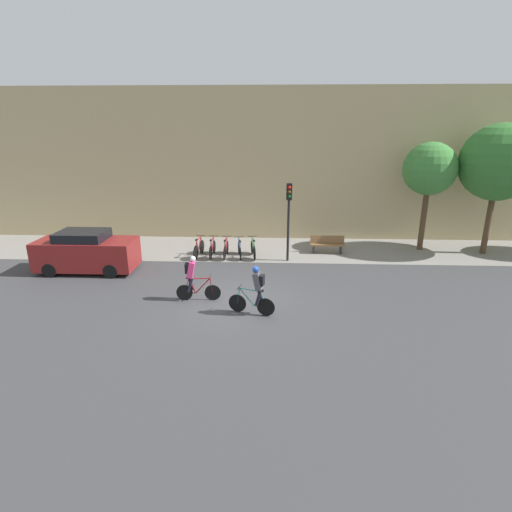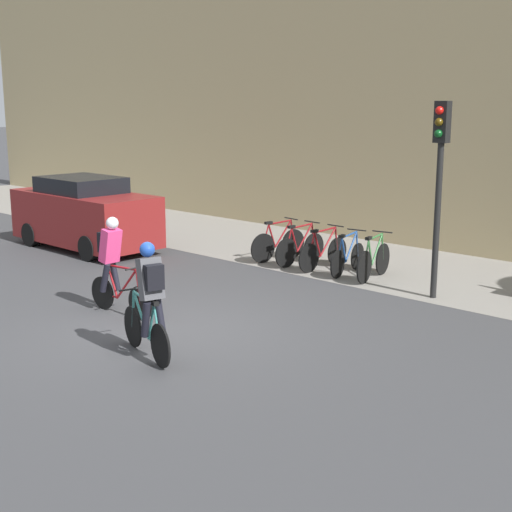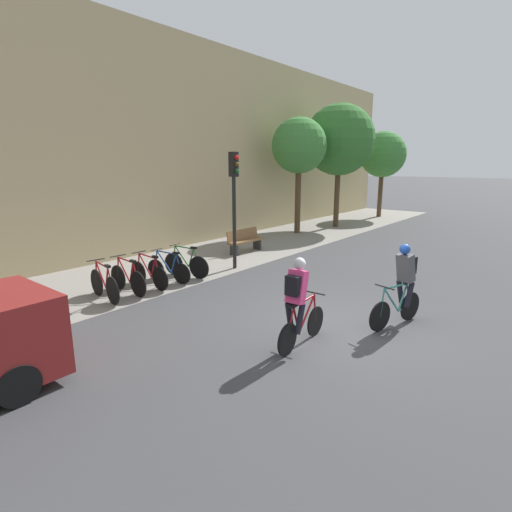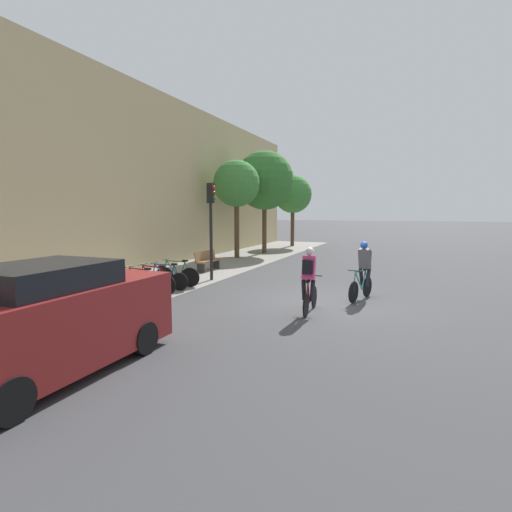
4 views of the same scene
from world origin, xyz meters
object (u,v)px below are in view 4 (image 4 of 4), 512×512
(parked_bike_0, at_px, (125,289))
(traffic_light_pole, at_px, (211,213))
(cyclist_pink, at_px, (309,278))
(parked_bike_2, at_px, (154,282))
(parked_bike_1, at_px, (140,285))
(parked_car, at_px, (49,322))
(parked_bike_3, at_px, (166,279))
(cyclist_grey, at_px, (364,268))
(parked_bike_4, at_px, (177,275))
(bench, at_px, (207,260))

(parked_bike_0, distance_m, traffic_light_pole, 4.94)
(parked_bike_0, bearing_deg, cyclist_pink, -81.88)
(parked_bike_2, height_order, traffic_light_pole, traffic_light_pole)
(parked_bike_0, height_order, parked_bike_1, parked_bike_0)
(parked_bike_2, bearing_deg, traffic_light_pole, -8.80)
(parked_bike_1, relative_size, parked_car, 0.38)
(traffic_light_pole, bearing_deg, parked_bike_0, 173.87)
(parked_bike_3, bearing_deg, cyclist_grey, -80.20)
(parked_bike_4, bearing_deg, traffic_light_pole, -15.63)
(parked_bike_4, xyz_separation_m, traffic_light_pole, (1.69, -0.47, 2.17))
(parked_bike_1, relative_size, parked_bike_3, 1.05)
(parked_bike_3, distance_m, traffic_light_pole, 3.27)
(parked_bike_1, distance_m, parked_bike_3, 1.36)
(cyclist_pink, xyz_separation_m, parked_bike_2, (0.61, 5.28, -0.55))
(cyclist_pink, relative_size, parked_bike_3, 1.11)
(parked_bike_0, bearing_deg, bench, 7.48)
(parked_bike_0, relative_size, parked_bike_1, 1.00)
(parked_bike_1, bearing_deg, parked_car, -156.17)
(parked_bike_1, xyz_separation_m, bench, (5.80, 0.85, 0.07))
(parked_bike_0, xyz_separation_m, bench, (6.48, 0.85, 0.06))
(cyclist_grey, relative_size, parked_car, 0.41)
(parked_bike_1, distance_m, parked_bike_4, 2.04)
(cyclist_pink, bearing_deg, parked_bike_3, 76.30)
(cyclist_pink, xyz_separation_m, cyclist_grey, (2.39, -1.08, -0.00))
(cyclist_pink, relative_size, parked_bike_1, 1.06)
(parked_bike_2, relative_size, traffic_light_pole, 0.45)
(parked_car, bearing_deg, parked_bike_2, 21.36)
(cyclist_pink, height_order, traffic_light_pole, traffic_light_pole)
(parked_car, bearing_deg, traffic_light_pole, 11.64)
(bench, bearing_deg, parked_bike_4, -167.25)
(cyclist_grey, distance_m, parked_bike_4, 6.40)
(parked_bike_4, bearing_deg, parked_bike_0, 180.00)
(parked_bike_3, xyz_separation_m, parked_car, (-6.63, -2.33, 0.52))
(cyclist_pink, bearing_deg, parked_bike_2, 83.45)
(cyclist_grey, bearing_deg, bench, 65.13)
(cyclist_pink, distance_m, cyclist_grey, 2.62)
(cyclist_grey, distance_m, bench, 7.97)
(parked_bike_3, height_order, parked_car, parked_car)
(parked_bike_4, distance_m, traffic_light_pole, 2.79)
(parked_bike_1, height_order, parked_bike_3, parked_bike_1)
(traffic_light_pole, bearing_deg, cyclist_pink, -127.28)
(parked_bike_0, xyz_separation_m, parked_bike_4, (2.72, -0.00, -0.00))
(cyclist_grey, relative_size, bench, 1.01)
(bench, bearing_deg, parked_bike_2, -170.55)
(parked_bike_1, bearing_deg, cyclist_grey, -68.86)
(parked_bike_3, distance_m, parked_car, 7.05)
(bench, bearing_deg, cyclist_pink, -133.05)
(parked_bike_2, relative_size, parked_bike_4, 1.02)
(cyclist_grey, xyz_separation_m, parked_bike_4, (-0.42, 6.36, -0.54))
(bench, height_order, parked_car, parked_car)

